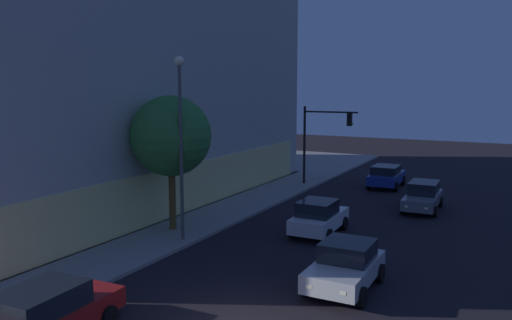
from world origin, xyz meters
TOP-DOWN VIEW (x-y plane):
  - modern_building at (12.17, 22.82)m, footprint 29.67×26.46m
  - traffic_light_far_corner at (22.32, 5.95)m, footprint 0.38×4.02m
  - street_lamp_sidewalk at (6.50, 6.84)m, footprint 0.44×0.44m
  - sidewalk_tree at (7.71, 8.32)m, footprint 3.98×3.98m
  - car_red at (-2.95, 4.77)m, footprint 4.45×2.28m
  - car_silver at (4.74, -1.63)m, footprint 4.05×2.21m
  - car_white at (10.76, 1.69)m, footprint 4.07×2.09m
  - car_grey at (18.44, -1.93)m, footprint 4.56×2.09m
  - car_blue at (24.22, 1.63)m, footprint 4.19×2.22m

SIDE VIEW (x-z plane):
  - car_grey at x=18.44m, z-range 0.00..1.65m
  - car_red at x=-2.95m, z-range 0.01..1.64m
  - car_silver at x=4.74m, z-range 0.00..1.68m
  - car_blue at x=24.22m, z-range 0.04..1.65m
  - car_white at x=10.76m, z-range 0.00..1.72m
  - traffic_light_far_corner at x=22.32m, z-range 1.12..6.81m
  - sidewalk_tree at x=7.71m, z-range 1.49..8.18m
  - street_lamp_sidewalk at x=6.50m, z-range 1.19..9.64m
  - modern_building at x=12.17m, z-range -0.06..16.28m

